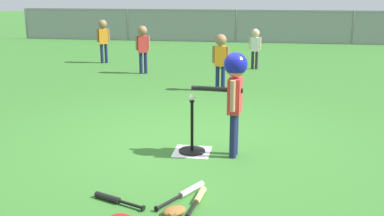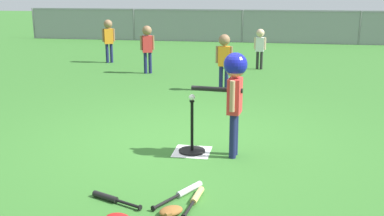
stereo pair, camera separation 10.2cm
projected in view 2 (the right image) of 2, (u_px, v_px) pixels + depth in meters
The scene contains 14 objects.
ground_plane at pixel (184, 142), 5.88m from camera, with size 60.00×60.00×0.00m, color #336B28.
home_plate at pixel (192, 152), 5.54m from camera, with size 0.44×0.44×0.01m, color white.
batting_tee at pixel (192, 144), 5.51m from camera, with size 0.32×0.32×0.64m.
baseball_on_tee at pixel (192, 97), 5.36m from camera, with size 0.07×0.07×0.07m, color white.
batter_child at pixel (234, 84), 5.18m from camera, with size 0.64×0.35×1.23m.
fielder_deep_left at pixel (260, 43), 10.92m from camera, with size 0.29×0.19×0.97m.
fielder_deep_center at pixel (108, 35), 11.85m from camera, with size 0.30×0.22×1.12m.
fielder_near_left at pixel (147, 43), 10.37m from camera, with size 0.31×0.22×1.09m.
fielder_near_right at pixel (224, 55), 8.60m from camera, with size 0.32×0.21×1.08m.
spare_bat_silver at pixel (185, 192), 4.39m from camera, with size 0.38×0.63×0.06m.
spare_bat_wood at pixel (196, 198), 4.25m from camera, with size 0.12×0.59×0.06m.
spare_bat_black at pixel (110, 198), 4.26m from camera, with size 0.54×0.26×0.06m.
glove_by_plate at pixel (171, 211), 4.00m from camera, with size 0.27×0.27×0.07m.
outfield_fence at pixel (242, 25), 16.25m from camera, with size 16.06×0.06×1.15m.
Camera 2 is at (1.05, -5.47, 1.94)m, focal length 42.80 mm.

